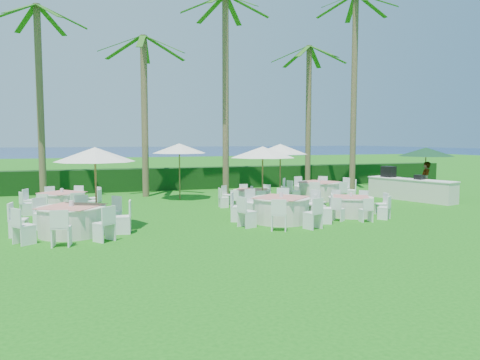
{
  "coord_description": "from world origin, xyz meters",
  "views": [
    {
      "loc": [
        -5.46,
        -13.64,
        2.79
      ],
      "look_at": [
        0.05,
        2.44,
        1.3
      ],
      "focal_mm": 35.0,
      "sensor_mm": 36.0,
      "label": 1
    }
  ],
  "objects_px": {
    "banquet_table_b": "(281,209)",
    "umbrella_c": "(179,148)",
    "umbrella_a": "(95,155)",
    "staff_person": "(425,180)",
    "banquet_table_c": "(351,206)",
    "umbrella_d": "(280,149)",
    "umbrella_b": "(263,152)",
    "banquet_table_a": "(72,220)",
    "banquet_table_d": "(62,202)",
    "banquet_table_e": "(252,198)",
    "umbrella_green": "(426,152)",
    "banquet_table_f": "(319,190)",
    "buffet_table": "(410,189)"
  },
  "relations": [
    {
      "from": "banquet_table_f",
      "to": "staff_person",
      "type": "relative_size",
      "value": 1.93
    },
    {
      "from": "banquet_table_b",
      "to": "banquet_table_d",
      "type": "distance_m",
      "value": 8.49
    },
    {
      "from": "banquet_table_d",
      "to": "banquet_table_e",
      "type": "xyz_separation_m",
      "value": [
        7.4,
        -0.95,
        -0.03
      ]
    },
    {
      "from": "banquet_table_f",
      "to": "umbrella_d",
      "type": "height_order",
      "value": "umbrella_d"
    },
    {
      "from": "banquet_table_b",
      "to": "staff_person",
      "type": "relative_size",
      "value": 1.93
    },
    {
      "from": "umbrella_b",
      "to": "banquet_table_a",
      "type": "bearing_deg",
      "value": -159.46
    },
    {
      "from": "banquet_table_c",
      "to": "banquet_table_e",
      "type": "xyz_separation_m",
      "value": [
        -2.55,
        3.46,
        -0.01
      ]
    },
    {
      "from": "banquet_table_b",
      "to": "umbrella_b",
      "type": "bearing_deg",
      "value": 81.71
    },
    {
      "from": "banquet_table_e",
      "to": "banquet_table_f",
      "type": "xyz_separation_m",
      "value": [
        3.67,
        0.98,
        0.07
      ]
    },
    {
      "from": "banquet_table_e",
      "to": "umbrella_green",
      "type": "xyz_separation_m",
      "value": [
        8.75,
        -0.04,
        1.82
      ]
    },
    {
      "from": "banquet_table_e",
      "to": "umbrella_c",
      "type": "distance_m",
      "value": 4.46
    },
    {
      "from": "banquet_table_d",
      "to": "staff_person",
      "type": "distance_m",
      "value": 16.17
    },
    {
      "from": "banquet_table_c",
      "to": "banquet_table_e",
      "type": "bearing_deg",
      "value": 126.45
    },
    {
      "from": "banquet_table_b",
      "to": "umbrella_c",
      "type": "xyz_separation_m",
      "value": [
        -2.01,
        7.01,
        1.92
      ]
    },
    {
      "from": "umbrella_b",
      "to": "umbrella_d",
      "type": "bearing_deg",
      "value": 51.65
    },
    {
      "from": "banquet_table_d",
      "to": "buffet_table",
      "type": "relative_size",
      "value": 0.69
    },
    {
      "from": "banquet_table_f",
      "to": "banquet_table_d",
      "type": "bearing_deg",
      "value": -179.86
    },
    {
      "from": "umbrella_d",
      "to": "umbrella_green",
      "type": "xyz_separation_m",
      "value": [
        7.02,
        -1.06,
        -0.16
      ]
    },
    {
      "from": "banquet_table_a",
      "to": "umbrella_a",
      "type": "distance_m",
      "value": 2.08
    },
    {
      "from": "umbrella_green",
      "to": "staff_person",
      "type": "bearing_deg",
      "value": -106.76
    },
    {
      "from": "banquet_table_a",
      "to": "banquet_table_e",
      "type": "bearing_deg",
      "value": 28.27
    },
    {
      "from": "umbrella_b",
      "to": "umbrella_green",
      "type": "distance_m",
      "value": 8.78
    },
    {
      "from": "banquet_table_e",
      "to": "umbrella_b",
      "type": "relative_size",
      "value": 1.07
    },
    {
      "from": "umbrella_a",
      "to": "umbrella_c",
      "type": "distance_m",
      "value": 7.51
    },
    {
      "from": "umbrella_b",
      "to": "umbrella_a",
      "type": "bearing_deg",
      "value": -161.75
    },
    {
      "from": "banquet_table_c",
      "to": "umbrella_d",
      "type": "relative_size",
      "value": 1.1
    },
    {
      "from": "umbrella_c",
      "to": "umbrella_green",
      "type": "height_order",
      "value": "umbrella_c"
    },
    {
      "from": "banquet_table_a",
      "to": "umbrella_b",
      "type": "relative_size",
      "value": 1.3
    },
    {
      "from": "banquet_table_f",
      "to": "banquet_table_c",
      "type": "bearing_deg",
      "value": -104.08
    },
    {
      "from": "banquet_table_a",
      "to": "umbrella_b",
      "type": "bearing_deg",
      "value": 20.54
    },
    {
      "from": "banquet_table_d",
      "to": "banquet_table_e",
      "type": "bearing_deg",
      "value": -7.31
    },
    {
      "from": "banquet_table_e",
      "to": "buffet_table",
      "type": "distance_m",
      "value": 7.63
    },
    {
      "from": "banquet_table_d",
      "to": "umbrella_a",
      "type": "xyz_separation_m",
      "value": [
        1.13,
        -4.15,
        1.92
      ]
    },
    {
      "from": "banquet_table_b",
      "to": "staff_person",
      "type": "distance_m",
      "value": 9.83
    },
    {
      "from": "banquet_table_a",
      "to": "umbrella_b",
      "type": "distance_m",
      "value": 7.71
    },
    {
      "from": "umbrella_d",
      "to": "umbrella_green",
      "type": "relative_size",
      "value": 1.02
    },
    {
      "from": "banquet_table_a",
      "to": "umbrella_c",
      "type": "height_order",
      "value": "umbrella_c"
    },
    {
      "from": "banquet_table_c",
      "to": "banquet_table_d",
      "type": "bearing_deg",
      "value": 156.11
    },
    {
      "from": "banquet_table_a",
      "to": "umbrella_green",
      "type": "height_order",
      "value": "umbrella_green"
    },
    {
      "from": "umbrella_c",
      "to": "umbrella_green",
      "type": "xyz_separation_m",
      "value": [
        11.11,
        -3.26,
        -0.17
      ]
    },
    {
      "from": "banquet_table_b",
      "to": "umbrella_a",
      "type": "height_order",
      "value": "umbrella_a"
    },
    {
      "from": "umbrella_a",
      "to": "umbrella_d",
      "type": "xyz_separation_m",
      "value": [
        7.99,
        4.22,
        0.03
      ]
    },
    {
      "from": "banquet_table_b",
      "to": "banquet_table_a",
      "type": "bearing_deg",
      "value": 179.63
    },
    {
      "from": "banquet_table_b",
      "to": "umbrella_c",
      "type": "distance_m",
      "value": 7.54
    },
    {
      "from": "banquet_table_e",
      "to": "staff_person",
      "type": "height_order",
      "value": "staff_person"
    },
    {
      "from": "banquet_table_a",
      "to": "banquet_table_b",
      "type": "bearing_deg",
      "value": -0.37
    },
    {
      "from": "banquet_table_c",
      "to": "umbrella_c",
      "type": "relative_size",
      "value": 1.09
    },
    {
      "from": "umbrella_d",
      "to": "banquet_table_a",
      "type": "bearing_deg",
      "value": -151.3
    },
    {
      "from": "banquet_table_f",
      "to": "umbrella_c",
      "type": "relative_size",
      "value": 1.29
    },
    {
      "from": "umbrella_a",
      "to": "staff_person",
      "type": "distance_m",
      "value": 15.39
    }
  ]
}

